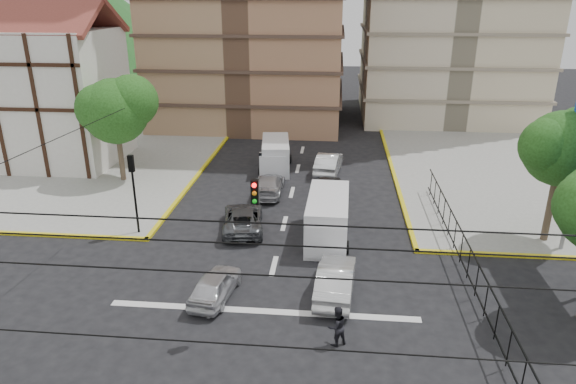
# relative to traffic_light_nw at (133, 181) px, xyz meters

# --- Properties ---
(ground) EXTENTS (160.00, 160.00, 0.00)m
(ground) POSITION_rel_traffic_light_nw_xyz_m (7.80, -7.80, -3.11)
(ground) COLOR black
(ground) RESTS_ON ground
(sidewalk_nw) EXTENTS (26.00, 26.00, 0.15)m
(sidewalk_nw) POSITION_rel_traffic_light_nw_xyz_m (-12.20, 12.20, -3.04)
(sidewalk_nw) COLOR gray
(sidewalk_nw) RESTS_ON ground
(sidewalk_ne) EXTENTS (26.00, 26.00, 0.15)m
(sidewalk_ne) POSITION_rel_traffic_light_nw_xyz_m (27.80, 12.20, -3.04)
(sidewalk_ne) COLOR gray
(sidewalk_ne) RESTS_ON ground
(stop_line) EXTENTS (13.00, 0.40, 0.01)m
(stop_line) POSITION_rel_traffic_light_nw_xyz_m (7.80, -6.60, -3.11)
(stop_line) COLOR silver
(stop_line) RESTS_ON ground
(tudor_building) EXTENTS (10.80, 8.05, 12.23)m
(tudor_building) POSITION_rel_traffic_light_nw_xyz_m (-11.20, 12.20, 2.14)
(tudor_building) COLOR silver
(tudor_building) RESTS_ON ground
(park_fence) EXTENTS (0.10, 22.50, 1.66)m
(park_fence) POSITION_rel_traffic_light_nw_xyz_m (16.80, -3.30, -3.11)
(park_fence) COLOR black
(park_fence) RESTS_ON ground
(tree_park_c) EXTENTS (4.65, 3.80, 7.25)m
(tree_park_c) POSITION_rel_traffic_light_nw_xyz_m (21.89, 1.21, 2.22)
(tree_park_c) COLOR #473828
(tree_park_c) RESTS_ON ground
(tree_tudor) EXTENTS (5.39, 4.40, 7.43)m
(tree_tudor) POSITION_rel_traffic_light_nw_xyz_m (-4.10, 8.21, 2.11)
(tree_tudor) COLOR #473828
(tree_tudor) RESTS_ON ground
(traffic_light_nw) EXTENTS (0.28, 0.22, 4.40)m
(traffic_light_nw) POSITION_rel_traffic_light_nw_xyz_m (0.00, 0.00, 0.00)
(traffic_light_nw) COLOR black
(traffic_light_nw) RESTS_ON ground
(traffic_light_hanging) EXTENTS (18.00, 9.12, 0.92)m
(traffic_light_hanging) POSITION_rel_traffic_light_nw_xyz_m (7.80, -9.84, 2.79)
(traffic_light_hanging) COLOR black
(traffic_light_hanging) RESTS_ON ground
(van_right_lane) EXTENTS (2.25, 5.41, 2.42)m
(van_right_lane) POSITION_rel_traffic_light_nw_xyz_m (10.30, 0.20, -1.94)
(van_right_lane) COLOR silver
(van_right_lane) RESTS_ON ground
(van_left_lane) EXTENTS (2.51, 5.15, 2.23)m
(van_left_lane) POSITION_rel_traffic_light_nw_xyz_m (6.15, 11.68, -2.03)
(van_left_lane) COLOR silver
(van_left_lane) RESTS_ON ground
(car_silver_front_left) EXTENTS (1.97, 3.82, 1.24)m
(car_silver_front_left) POSITION_rel_traffic_light_nw_xyz_m (5.62, -5.75, -2.49)
(car_silver_front_left) COLOR silver
(car_silver_front_left) RESTS_ON ground
(car_white_front_right) EXTENTS (1.88, 4.51, 1.45)m
(car_white_front_right) POSITION_rel_traffic_light_nw_xyz_m (10.79, -4.97, -2.39)
(car_white_front_right) COLOR silver
(car_white_front_right) RESTS_ON ground
(car_grey_mid_left) EXTENTS (2.83, 4.93, 1.29)m
(car_grey_mid_left) POSITION_rel_traffic_light_nw_xyz_m (5.58, 1.25, -2.46)
(car_grey_mid_left) COLOR #53565A
(car_grey_mid_left) RESTS_ON ground
(car_silver_rear_left) EXTENTS (1.89, 4.52, 1.30)m
(car_silver_rear_left) POSITION_rel_traffic_light_nw_xyz_m (6.31, 6.78, -2.46)
(car_silver_rear_left) COLOR #B0B0B5
(car_silver_rear_left) RESTS_ON ground
(car_darkgrey_mid_right) EXTENTS (1.95, 4.18, 1.39)m
(car_darkgrey_mid_right) POSITION_rel_traffic_light_nw_xyz_m (10.15, 6.70, -2.42)
(car_darkgrey_mid_right) COLOR #29282B
(car_darkgrey_mid_right) RESTS_ON ground
(car_white_rear_right) EXTENTS (2.15, 4.72, 1.50)m
(car_white_rear_right) POSITION_rel_traffic_light_nw_xyz_m (10.12, 11.51, -2.36)
(car_white_rear_right) COLOR silver
(car_white_rear_right) RESTS_ON ground
(pedestrian_crosswalk) EXTENTS (0.98, 0.93, 1.60)m
(pedestrian_crosswalk) POSITION_rel_traffic_light_nw_xyz_m (10.86, -8.46, -2.31)
(pedestrian_crosswalk) COLOR black
(pedestrian_crosswalk) RESTS_ON ground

